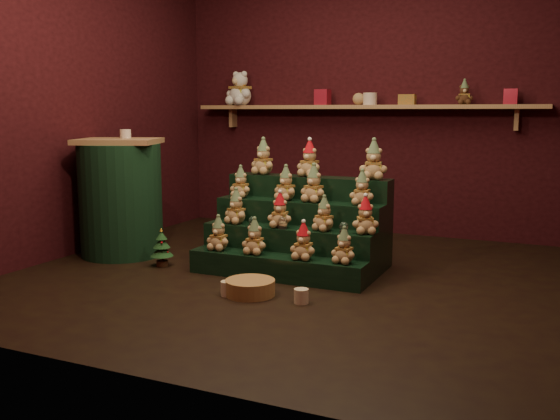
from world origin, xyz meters
The scene contains 40 objects.
ground centered at (0.00, 0.00, 0.00)m, with size 4.00×4.00×0.00m, color black.
back_wall centered at (0.00, 2.05, 1.40)m, with size 4.00×0.10×2.80m, color black.
front_wall centered at (0.00, -2.05, 1.40)m, with size 4.00×0.10×2.80m, color black.
left_wall centered at (-2.05, 0.00, 1.40)m, with size 0.10×4.00×2.80m, color black.
back_shelf centered at (0.00, 1.87, 1.29)m, with size 3.60×0.26×0.24m.
riser_tier_front centered at (-0.01, -0.13, 0.09)m, with size 1.40×0.22×0.18m, color black.
riser_tier_midfront centered at (-0.01, 0.09, 0.18)m, with size 1.40×0.22×0.36m, color black.
riser_tier_midback centered at (-0.01, 0.31, 0.27)m, with size 1.40×0.22×0.54m, color black.
riser_tier_back centered at (-0.01, 0.53, 0.36)m, with size 1.40×0.22×0.72m, color black.
teddy_0 centered at (-0.51, -0.13, 0.31)m, with size 0.19×0.17×0.27m, color tan, non-canonical shape.
teddy_1 centered at (-0.19, -0.14, 0.32)m, with size 0.19×0.18×0.27m, color tan, non-canonical shape.
teddy_2 centered at (0.22, -0.15, 0.32)m, with size 0.19×0.17×0.27m, color tan, non-canonical shape.
teddy_3 centered at (0.52, -0.13, 0.31)m, with size 0.18×0.16×0.26m, color tan, non-canonical shape.
teddy_4 centered at (-0.47, 0.09, 0.50)m, with size 0.20×0.18×0.28m, color tan, non-canonical shape.
teddy_5 centered at (-0.07, 0.08, 0.49)m, with size 0.19×0.17×0.27m, color tan, non-canonical shape.
teddy_6 centered at (0.29, 0.09, 0.49)m, with size 0.19×0.17×0.26m, color tan, non-canonical shape.
teddy_7 centered at (0.61, 0.11, 0.50)m, with size 0.20×0.18×0.28m, color tan, non-canonical shape.
teddy_8 centered at (-0.54, 0.31, 0.67)m, with size 0.19×0.17×0.26m, color tan, non-canonical shape.
teddy_9 centered at (-0.13, 0.33, 0.68)m, with size 0.20×0.18×0.28m, color tan, non-canonical shape.
teddy_10 centered at (0.11, 0.32, 0.69)m, with size 0.21×0.19×0.30m, color tan, non-canonical shape.
teddy_11 centered at (0.51, 0.33, 0.67)m, with size 0.19×0.17×0.27m, color tan, non-canonical shape.
teddy_12 centered at (-0.44, 0.53, 0.87)m, with size 0.22×0.19×0.30m, color tan, non-canonical shape.
teddy_13 centered at (-0.01, 0.53, 0.87)m, with size 0.21×0.19×0.30m, color tan, non-canonical shape.
teddy_14 centered at (0.54, 0.53, 0.88)m, with size 0.22×0.20×0.31m, color tan, non-canonical shape.
snow_globe_a centered at (-0.29, 0.03, 0.40)m, with size 0.06×0.06×0.08m.
snow_globe_b centered at (-0.03, 0.03, 0.41)m, with size 0.07×0.07×0.10m.
snow_globe_c centered at (0.47, 0.03, 0.41)m, with size 0.07×0.07×0.09m.
side_table centered at (-1.59, 0.05, 0.51)m, with size 0.82×0.75×1.02m.
table_ornament centered at (-1.59, 0.15, 1.06)m, with size 0.10×0.10×0.08m, color beige.
mini_christmas_tree centered at (-1.03, -0.15, 0.15)m, with size 0.19×0.19×0.32m.
mug_left centered at (-0.14, -0.65, 0.05)m, with size 0.10×0.10×0.10m, color beige.
mug_right centered at (0.39, -0.61, 0.05)m, with size 0.10×0.10×0.10m, color beige.
wicker_basket centered at (0.00, -0.58, 0.05)m, with size 0.35×0.35×0.11m, color #A27741.
white_bear centered at (-1.35, 1.84, 1.55)m, with size 0.33×0.30×0.46m, color silver, non-canonical shape.
brown_bear centered at (1.03, 1.84, 1.43)m, with size 0.16×0.15×0.23m, color #4A2B18, non-canonical shape.
gift_tin_red_a centered at (-0.39, 1.85, 1.40)m, with size 0.14×0.14×0.16m, color #A2192D.
gift_tin_cream centered at (0.11, 1.85, 1.38)m, with size 0.14×0.14×0.12m, color beige.
gift_tin_red_b centered at (1.44, 1.85, 1.39)m, with size 0.12×0.12×0.14m, color #A2192D.
shelf_plush_ball centered at (-0.01, 1.85, 1.38)m, with size 0.12×0.12×0.12m, color tan.
scarf_gift_box centered at (0.49, 1.85, 1.37)m, with size 0.16×0.10×0.10m, color #CD631D.
Camera 1 is at (1.91, -4.30, 1.27)m, focal length 40.00 mm.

